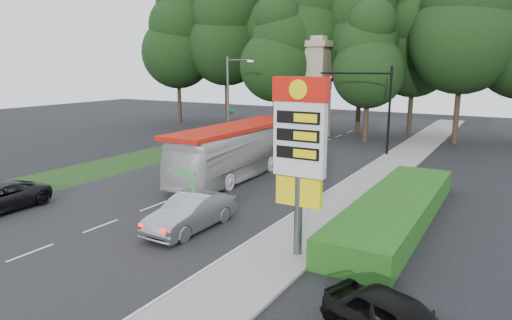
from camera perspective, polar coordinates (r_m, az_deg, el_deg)
The scene contains 20 objects.
ground at distance 21.96m, azimuth -19.79°, elevation -8.22°, with size 120.00×120.00×0.00m, color black.
road_surface at distance 30.66m, azimuth -2.52°, elevation -1.89°, with size 14.00×80.00×0.02m, color black.
sidewalk_right at distance 27.17m, azimuth 12.81°, elevation -3.87°, with size 3.00×80.00×0.12m, color gray.
grass_verge_left at distance 40.90m, azimuth -9.23°, elevation 1.42°, with size 5.00×50.00×0.02m, color #193814.
hedge at distance 22.58m, azimuth 17.09°, elevation -5.89°, with size 3.00×14.00×1.20m, color #174F15.
gas_station_pylon at distance 16.81m, azimuth 5.47°, elevation 2.14°, with size 2.10×0.45×6.85m.
traffic_signal_mast at distance 38.60m, azimuth 14.50°, elevation 7.57°, with size 6.10×0.35×7.20m.
streetlight_signs at distance 42.09m, azimuth -3.27°, elevation 7.92°, with size 2.75×0.98×8.00m.
monument at distance 46.78m, azimuth 7.39°, elevation 9.05°, with size 3.00×3.00×10.05m.
tree_far_west at distance 59.88m, azimuth -9.81°, elevation 14.89°, with size 8.96×8.96×17.60m.
tree_west_mid at distance 57.98m, azimuth -3.78°, elevation 16.13°, with size 9.80×9.80×19.25m.
tree_west_near at distance 56.54m, azimuth 2.64°, elevation 14.56°, with size 8.40×8.40×16.50m.
tree_center_left at distance 50.90m, azimuth 5.72°, elevation 17.09°, with size 10.08×10.08×19.80m.
tree_center_right at distance 50.54m, azimuth 13.12°, elevation 15.75°, with size 9.24×9.24×18.15m.
tree_east_near at distance 51.15m, azimuth 19.25°, elevation 13.86°, with size 8.12×8.12×15.95m.
tree_east_mid at distance 46.55m, azimuth 24.67°, elevation 15.80°, with size 9.52×9.52×18.70m.
tree_monument_left at distance 47.55m, azimuth 2.45°, elevation 13.48°, with size 7.28×7.28×14.30m.
tree_monument_right at distance 44.41m, azimuth 13.94°, elevation 12.41°, with size 6.72×6.72×13.20m.
transit_bus at distance 29.91m, azimuth -2.41°, elevation 1.09°, with size 2.87×12.27×3.42m, color silver.
sedan_silver at distance 20.65m, azimuth -8.15°, elevation -6.52°, with size 1.71×4.89×1.61m, color #94969A.
Camera 1 is at (16.08, -13.09, 7.24)m, focal length 32.00 mm.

